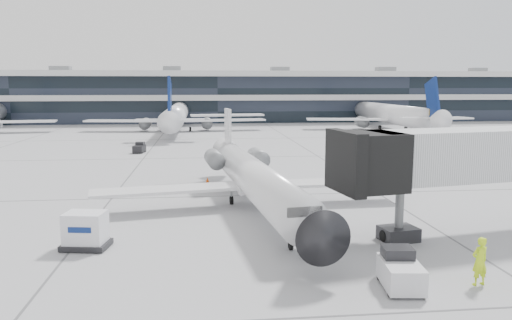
{
  "coord_description": "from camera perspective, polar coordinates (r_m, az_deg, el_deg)",
  "views": [
    {
      "loc": [
        -3.29,
        -36.47,
        8.24
      ],
      "look_at": [
        0.69,
        0.61,
        2.6
      ],
      "focal_mm": 35.0,
      "sensor_mm": 36.0,
      "label": 1
    }
  ],
  "objects": [
    {
      "name": "jet_bridge",
      "position": [
        31.3,
        26.92,
        0.64
      ],
      "size": [
        18.83,
        6.68,
        6.06
      ],
      "rotation": [
        0.0,
        0.0,
        0.18
      ],
      "color": "#B8BBBD",
      "rests_on": "ground"
    },
    {
      "name": "cargo_uld",
      "position": [
        26.91,
        -18.89,
        -7.65
      ],
      "size": [
        2.49,
        2.01,
        1.83
      ],
      "rotation": [
        0.0,
        0.0,
        -0.17
      ],
      "color": "black",
      "rests_on": "ground"
    },
    {
      "name": "regional_jet",
      "position": [
        33.72,
        -0.33,
        -1.88
      ],
      "size": [
        21.4,
        26.72,
        6.17
      ],
      "rotation": [
        0.0,
        0.0,
        0.11
      ],
      "color": "silver",
      "rests_on": "ground"
    },
    {
      "name": "terminal",
      "position": [
        118.56,
        -4.57,
        7.0
      ],
      "size": [
        170.0,
        22.0,
        10.0
      ],
      "primitive_type": "cube",
      "color": "black",
      "rests_on": "ground"
    },
    {
      "name": "baggage_tug",
      "position": [
        21.69,
        16.15,
        -12.09
      ],
      "size": [
        1.71,
        2.6,
        1.56
      ],
      "rotation": [
        0.0,
        0.0,
        -0.11
      ],
      "color": "silver",
      "rests_on": "ground"
    },
    {
      "name": "traffic_cone",
      "position": [
        42.11,
        -5.57,
        -2.35
      ],
      "size": [
        0.51,
        0.51,
        0.57
      ],
      "rotation": [
        0.0,
        0.0,
        0.42
      ],
      "color": "#ED4E0C",
      "rests_on": "ground"
    },
    {
      "name": "far_tug",
      "position": [
        62.68,
        -13.18,
        1.35
      ],
      "size": [
        1.49,
        2.17,
        1.28
      ],
      "rotation": [
        0.0,
        0.0,
        -0.16
      ],
      "color": "black",
      "rests_on": "ground"
    },
    {
      "name": "bg_jet_right",
      "position": [
        98.39,
        14.95,
        3.5
      ],
      "size": [
        32.0,
        40.0,
        9.6
      ],
      "primitive_type": null,
      "color": "white",
      "rests_on": "ground"
    },
    {
      "name": "ground",
      "position": [
        37.53,
        -0.95,
        -4.08
      ],
      "size": [
        220.0,
        220.0,
        0.0
      ],
      "primitive_type": "plane",
      "color": "gray",
      "rests_on": "ground"
    },
    {
      "name": "ramp_worker",
      "position": [
        22.93,
        24.2,
        -10.5
      ],
      "size": [
        0.84,
        0.64,
        2.06
      ],
      "primitive_type": "imported",
      "rotation": [
        0.0,
        0.0,
        3.36
      ],
      "color": "#C6F319",
      "rests_on": "ground"
    },
    {
      "name": "bg_jet_center",
      "position": [
        91.96,
        -9.05,
        3.35
      ],
      "size": [
        32.0,
        40.0,
        9.6
      ],
      "primitive_type": null,
      "color": "white",
      "rests_on": "ground"
    }
  ]
}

